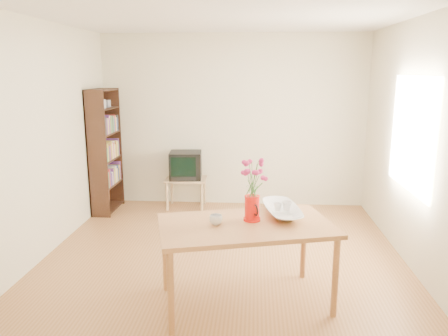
# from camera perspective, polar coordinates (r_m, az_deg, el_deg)

# --- Properties ---
(room) EXTENTS (4.50, 4.50, 4.50)m
(room) POSITION_cam_1_polar(r_m,az_deg,el_deg) (4.46, 0.10, 2.95)
(room) COLOR brown
(room) RESTS_ON ground
(table) EXTENTS (1.66, 1.21, 0.75)m
(table) POSITION_cam_1_polar(r_m,az_deg,el_deg) (3.85, 2.85, -8.32)
(table) COLOR #9B6235
(table) RESTS_ON ground
(tv_stand) EXTENTS (0.60, 0.45, 0.46)m
(tv_stand) POSITION_cam_1_polar(r_m,az_deg,el_deg) (6.65, -4.98, -1.94)
(tv_stand) COLOR tan
(tv_stand) RESTS_ON ground
(bookshelf) EXTENTS (0.28, 0.70, 1.80)m
(bookshelf) POSITION_cam_1_polar(r_m,az_deg,el_deg) (6.62, -15.20, 1.62)
(bookshelf) COLOR black
(bookshelf) RESTS_ON ground
(pitcher) EXTENTS (0.15, 0.22, 0.23)m
(pitcher) POSITION_cam_1_polar(r_m,az_deg,el_deg) (3.88, 3.69, -5.38)
(pitcher) COLOR red
(pitcher) RESTS_ON table
(flowers) EXTENTS (0.26, 0.26, 0.37)m
(flowers) POSITION_cam_1_polar(r_m,az_deg,el_deg) (3.80, 3.75, -1.10)
(flowers) COLOR #DF347F
(flowers) RESTS_ON pitcher
(mug) EXTENTS (0.15, 0.15, 0.09)m
(mug) POSITION_cam_1_polar(r_m,az_deg,el_deg) (3.78, -1.06, -6.79)
(mug) COLOR white
(mug) RESTS_ON table
(bowl) EXTENTS (0.53, 0.53, 0.43)m
(bowl) POSITION_cam_1_polar(r_m,az_deg,el_deg) (4.04, 7.64, -3.11)
(bowl) COLOR white
(bowl) RESTS_ON table
(teacup_a) EXTENTS (0.09, 0.09, 0.06)m
(teacup_a) POSITION_cam_1_polar(r_m,az_deg,el_deg) (4.05, 7.05, -3.72)
(teacup_a) COLOR white
(teacup_a) RESTS_ON bowl
(teacup_b) EXTENTS (0.10, 0.10, 0.07)m
(teacup_b) POSITION_cam_1_polar(r_m,az_deg,el_deg) (4.07, 8.24, -3.58)
(teacup_b) COLOR white
(teacup_b) RESTS_ON bowl
(television) EXTENTS (0.50, 0.47, 0.40)m
(television) POSITION_cam_1_polar(r_m,az_deg,el_deg) (6.60, -5.01, 0.44)
(television) COLOR black
(television) RESTS_ON tv_stand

